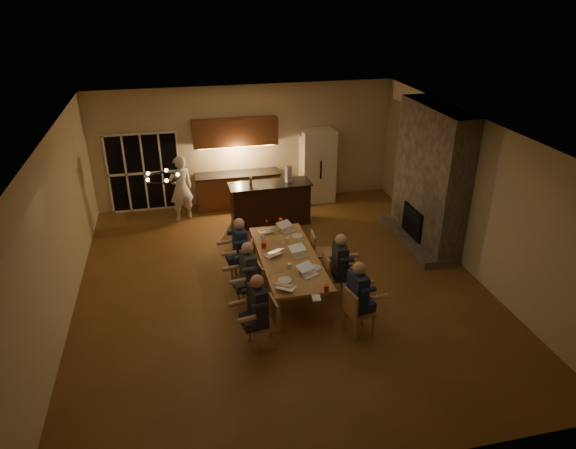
{
  "coord_description": "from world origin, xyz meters",
  "views": [
    {
      "loc": [
        -1.82,
        -8.69,
        5.62
      ],
      "look_at": [
        0.21,
        0.3,
        1.2
      ],
      "focal_mm": 32.0,
      "sensor_mm": 36.0,
      "label": 1
    }
  ],
  "objects_px": {
    "person_left_near": "(258,311)",
    "can_right": "(303,245)",
    "plate_near": "(315,268)",
    "person_left_far": "(240,250)",
    "redcup_mid": "(264,245)",
    "redcup_far": "(280,221)",
    "bar_blender": "(289,174)",
    "person_right_mid": "(340,267)",
    "chair_left_near": "(262,324)",
    "laptop_d": "(299,251)",
    "chair_left_far": "(242,261)",
    "standing_person": "(181,188)",
    "chair_right_far": "(322,252)",
    "mug_front": "(289,266)",
    "laptop_e": "(266,227)",
    "chair_left_mid": "(250,287)",
    "can_silver": "(301,270)",
    "plate_far": "(297,236)",
    "redcup_near": "(326,288)",
    "laptop_a": "(286,282)",
    "plate_left": "(285,280)",
    "person_left_mid": "(249,276)",
    "mug_mid": "(287,240)",
    "laptop_b": "(309,270)",
    "chair_right_mid": "(336,276)",
    "person_right_near": "(357,297)",
    "mug_back": "(262,237)",
    "refrigerator": "(317,166)",
    "laptop_f": "(287,226)",
    "chandelier": "(162,178)",
    "chair_right_near": "(360,311)",
    "can_cola": "(267,223)",
    "laptop_c": "(272,250)",
    "dining_table": "(288,273)"
  },
  "relations": [
    {
      "from": "person_left_far",
      "to": "laptop_b",
      "type": "distance_m",
      "value": 1.74
    },
    {
      "from": "mug_back",
      "to": "plate_far",
      "type": "bearing_deg",
      "value": -1.48
    },
    {
      "from": "person_left_near",
      "to": "can_right",
      "type": "height_order",
      "value": "person_left_near"
    },
    {
      "from": "redcup_near",
      "to": "mug_mid",
      "type": "bearing_deg",
      "value": 97.72
    },
    {
      "from": "chair_left_far",
      "to": "standing_person",
      "type": "bearing_deg",
      "value": -142.74
    },
    {
      "from": "bar_blender",
      "to": "redcup_far",
      "type": "bearing_deg",
      "value": -122.65
    },
    {
      "from": "person_right_mid",
      "to": "chandelier",
      "type": "height_order",
      "value": "chandelier"
    },
    {
      "from": "chair_left_mid",
      "to": "person_left_far",
      "type": "relative_size",
      "value": 0.64
    },
    {
      "from": "chair_left_far",
      "to": "mug_front",
      "type": "bearing_deg",
      "value": 56.37
    },
    {
      "from": "person_left_far",
      "to": "redcup_near",
      "type": "height_order",
      "value": "person_left_far"
    },
    {
      "from": "chair_left_far",
      "to": "plate_near",
      "type": "distance_m",
      "value": 1.67
    },
    {
      "from": "plate_near",
      "to": "person_left_far",
      "type": "bearing_deg",
      "value": 137.55
    },
    {
      "from": "can_silver",
      "to": "plate_far",
      "type": "height_order",
      "value": "can_silver"
    },
    {
      "from": "person_right_near",
      "to": "laptop_b",
      "type": "xyz_separation_m",
      "value": [
        -0.65,
        0.8,
        0.17
      ]
    },
    {
      "from": "person_right_mid",
      "to": "laptop_a",
      "type": "bearing_deg",
      "value": 120.13
    },
    {
      "from": "dining_table",
      "to": "chair_right_far",
      "type": "height_order",
      "value": "chair_right_far"
    },
    {
      "from": "refrigerator",
      "to": "laptop_f",
      "type": "height_order",
      "value": "refrigerator"
    },
    {
      "from": "person_right_near",
      "to": "can_silver",
      "type": "distance_m",
      "value": 1.21
    },
    {
      "from": "chair_right_far",
      "to": "plate_near",
      "type": "relative_size",
      "value": 3.72
    },
    {
      "from": "chair_right_mid",
      "to": "person_right_near",
      "type": "bearing_deg",
      "value": -177.99
    },
    {
      "from": "chair_right_mid",
      "to": "plate_near",
      "type": "xyz_separation_m",
      "value": [
        -0.48,
        -0.13,
        0.31
      ]
    },
    {
      "from": "bar_blender",
      "to": "person_right_mid",
      "type": "bearing_deg",
      "value": -101.2
    },
    {
      "from": "person_left_far",
      "to": "laptop_a",
      "type": "distance_m",
      "value": 1.79
    },
    {
      "from": "person_left_near",
      "to": "standing_person",
      "type": "distance_m",
      "value": 5.54
    },
    {
      "from": "chair_right_near",
      "to": "mug_back",
      "type": "xyz_separation_m",
      "value": [
        -1.26,
        2.44,
        0.36
      ]
    },
    {
      "from": "can_cola",
      "to": "standing_person",
      "type": "bearing_deg",
      "value": 126.58
    },
    {
      "from": "mug_front",
      "to": "chair_left_near",
      "type": "bearing_deg",
      "value": -121.6
    },
    {
      "from": "chandelier",
      "to": "laptop_a",
      "type": "bearing_deg",
      "value": -16.05
    },
    {
      "from": "laptop_d",
      "to": "mug_back",
      "type": "distance_m",
      "value": 1.02
    },
    {
      "from": "chair_left_near",
      "to": "laptop_d",
      "type": "distance_m",
      "value": 1.94
    },
    {
      "from": "redcup_mid",
      "to": "redcup_far",
      "type": "distance_m",
      "value": 1.18
    },
    {
      "from": "laptop_d",
      "to": "mug_back",
      "type": "height_order",
      "value": "laptop_d"
    },
    {
      "from": "mug_back",
      "to": "standing_person",
      "type": "bearing_deg",
      "value": 117.0
    },
    {
      "from": "refrigerator",
      "to": "laptop_a",
      "type": "xyz_separation_m",
      "value": [
        -2.09,
        -5.43,
        -0.14
      ]
    },
    {
      "from": "can_silver",
      "to": "standing_person",
      "type": "bearing_deg",
      "value": 114.01
    },
    {
      "from": "plate_far",
      "to": "laptop_c",
      "type": "bearing_deg",
      "value": -134.93
    },
    {
      "from": "chandelier",
      "to": "laptop_d",
      "type": "height_order",
      "value": "chandelier"
    },
    {
      "from": "redcup_mid",
      "to": "laptop_b",
      "type": "bearing_deg",
      "value": -63.04
    },
    {
      "from": "chair_right_mid",
      "to": "person_right_near",
      "type": "xyz_separation_m",
      "value": [
        0.0,
        -1.15,
        0.24
      ]
    },
    {
      "from": "mug_front",
      "to": "plate_left",
      "type": "relative_size",
      "value": 0.4
    },
    {
      "from": "person_right_mid",
      "to": "laptop_a",
      "type": "height_order",
      "value": "person_right_mid"
    },
    {
      "from": "person_left_mid",
      "to": "plate_far",
      "type": "xyz_separation_m",
      "value": [
        1.22,
        1.24,
        0.07
      ]
    },
    {
      "from": "person_left_mid",
      "to": "mug_mid",
      "type": "xyz_separation_m",
      "value": [
        0.96,
        1.03,
        0.11
      ]
    },
    {
      "from": "chair_right_far",
      "to": "mug_front",
      "type": "bearing_deg",
      "value": 142.68
    },
    {
      "from": "plate_left",
      "to": "redcup_far",
      "type": "bearing_deg",
      "value": 79.9
    },
    {
      "from": "chair_right_near",
      "to": "laptop_e",
      "type": "relative_size",
      "value": 2.78
    },
    {
      "from": "laptop_e",
      "to": "chair_left_mid",
      "type": "bearing_deg",
      "value": 64.06
    },
    {
      "from": "person_right_near",
      "to": "can_cola",
      "type": "relative_size",
      "value": 11.5
    },
    {
      "from": "dining_table",
      "to": "plate_near",
      "type": "xyz_separation_m",
      "value": [
        0.38,
        -0.56,
        0.38
      ]
    },
    {
      "from": "plate_left",
      "to": "standing_person",
      "type": "bearing_deg",
      "value": 109.35
    }
  ]
}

